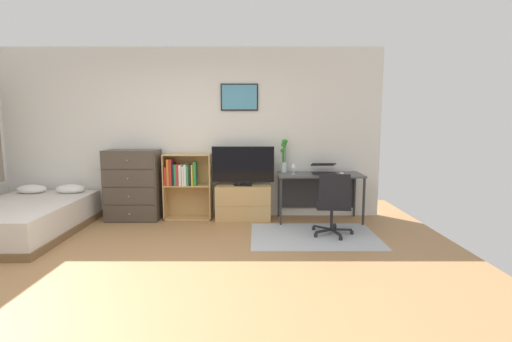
# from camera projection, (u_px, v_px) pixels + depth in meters

# --- Properties ---
(ground_plane) EXTENTS (7.20, 7.20, 0.00)m
(ground_plane) POSITION_uv_depth(u_px,v_px,m) (152.00, 276.00, 3.65)
(ground_plane) COLOR #A87A4C
(wall_back_with_posters) EXTENTS (6.12, 0.09, 2.70)m
(wall_back_with_posters) POSITION_uv_depth(u_px,v_px,m) (193.00, 133.00, 5.88)
(wall_back_with_posters) COLOR silver
(wall_back_with_posters) RESTS_ON ground_plane
(area_rug) EXTENTS (1.70, 1.20, 0.01)m
(area_rug) POSITION_uv_depth(u_px,v_px,m) (316.00, 236.00, 4.93)
(area_rug) COLOR #B2B7BC
(area_rug) RESTS_ON ground_plane
(bed) EXTENTS (1.41, 2.07, 0.57)m
(bed) POSITION_uv_depth(u_px,v_px,m) (26.00, 218.00, 4.97)
(bed) COLOR brown
(bed) RESTS_ON ground_plane
(dresser) EXTENTS (0.82, 0.46, 1.10)m
(dresser) POSITION_uv_depth(u_px,v_px,m) (135.00, 185.00, 5.71)
(dresser) COLOR #4C4238
(dresser) RESTS_ON ground_plane
(bookshelf) EXTENTS (0.74, 0.30, 1.03)m
(bookshelf) POSITION_uv_depth(u_px,v_px,m) (186.00, 180.00, 5.76)
(bookshelf) COLOR tan
(bookshelf) RESTS_ON ground_plane
(tv_stand) EXTENTS (0.86, 0.41, 0.55)m
(tv_stand) POSITION_uv_depth(u_px,v_px,m) (245.00, 202.00, 5.76)
(tv_stand) COLOR tan
(tv_stand) RESTS_ON ground_plane
(television) EXTENTS (0.97, 0.16, 0.61)m
(television) POSITION_uv_depth(u_px,v_px,m) (245.00, 166.00, 5.66)
(television) COLOR black
(television) RESTS_ON tv_stand
(desk) EXTENTS (1.29, 0.57, 0.74)m
(desk) POSITION_uv_depth(u_px,v_px,m) (320.00, 182.00, 5.70)
(desk) COLOR #4C4C4F
(desk) RESTS_ON ground_plane
(office_chair) EXTENTS (0.57, 0.58, 0.86)m
(office_chair) POSITION_uv_depth(u_px,v_px,m) (335.00, 203.00, 4.86)
(office_chair) COLOR #232326
(office_chair) RESTS_ON ground_plane
(laptop) EXTENTS (0.37, 0.40, 0.16)m
(laptop) POSITION_uv_depth(u_px,v_px,m) (326.00, 169.00, 5.65)
(laptop) COLOR black
(laptop) RESTS_ON desk
(computer_mouse) EXTENTS (0.06, 0.10, 0.03)m
(computer_mouse) POSITION_uv_depth(u_px,v_px,m) (343.00, 173.00, 5.54)
(computer_mouse) COLOR silver
(computer_mouse) RESTS_ON desk
(bamboo_vase) EXTENTS (0.11, 0.10, 0.53)m
(bamboo_vase) POSITION_uv_depth(u_px,v_px,m) (286.00, 155.00, 5.77)
(bamboo_vase) COLOR silver
(bamboo_vase) RESTS_ON desk
(wine_glass) EXTENTS (0.07, 0.07, 0.18)m
(wine_glass) POSITION_uv_depth(u_px,v_px,m) (295.00, 166.00, 5.53)
(wine_glass) COLOR silver
(wine_glass) RESTS_ON desk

